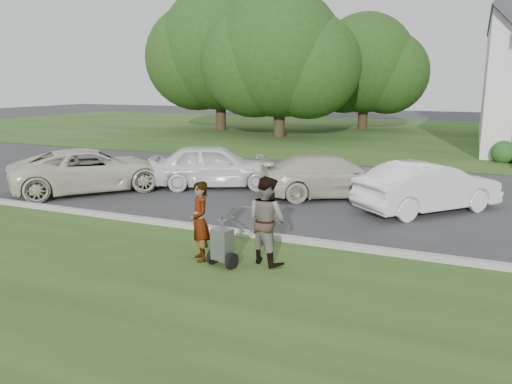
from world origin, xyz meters
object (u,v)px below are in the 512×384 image
Objects in this scene: striping_cart at (223,245)px; tree_back at (365,68)px; parking_meter_near at (205,209)px; car_d at (428,187)px; car_b at (215,166)px; tree_far at (220,55)px; car_a at (92,170)px; car_c at (332,176)px; person_right at (267,221)px; tree_left at (279,59)px; person_left at (200,222)px.

tree_back is at bearing 109.55° from striping_cart.
car_d is (4.37, 5.05, -0.08)m from parking_meter_near.
parking_meter_near is at bearing -179.70° from car_b.
car_a is (6.52, -21.84, -4.97)m from tree_far.
car_a is 7.98m from car_c.
car_c is (-0.42, 6.46, -0.21)m from person_right.
car_d is at bearing -57.05° from tree_left.
tree_left is 8.94× the size of striping_cart.
car_d is at bearing 74.78° from striping_cart.
tree_back is at bearing -58.85° from person_right.
tree_back is 24.94m from car_b.
person_right is at bearing 151.60° from car_c.
tree_left is 8.45× the size of parking_meter_near.
tree_far is at bearing -37.89° from person_right.
car_b is at bearing -31.25° from person_right.
car_c is (1.37, 5.79, -0.11)m from parking_meter_near.
car_d reaches higher than car_c.
tree_far is at bearing 130.23° from striping_cart.
tree_far is 1.21× the size of tree_back.
person_left is at bearing -179.99° from car_b.
parking_meter_near is at bearing 144.19° from striping_cart.
person_right is 9.00m from car_a.
tree_left is 24.80m from person_right.
person_left is 0.35× the size of car_c.
car_c is at bearing 128.66° from person_left.
car_b is at bearing -107.84° from car_a.
tree_left is 17.64m from car_b.
striping_cart is 0.70m from person_left.
person_left is 0.32× the size of car_a.
person_left is at bearing -65.56° from parking_meter_near.
tree_left is at bearing -12.47° from car_b.
person_right is (4.55, -30.90, -3.84)m from tree_back.
tree_back reaches higher than car_d.
tree_back reaches higher than car_b.
car_a is at bearing 50.85° from car_d.
person_left is 1.36m from person_right.
tree_back reaches higher than person_left.
car_b is at bearing -63.00° from tree_far.
person_left is 6.92m from car_c.
car_b is at bearing 132.00° from striping_cart.
parking_meter_near is (2.77, -30.23, -3.93)m from tree_back.
striping_cart is at bearing 59.56° from person_right.
car_a is (-7.31, 4.59, 0.27)m from striping_cart.
tree_far is 2.48× the size of car_c.
parking_meter_near is at bearing -84.77° from tree_back.
tree_left reaches higher than car_b.
car_d is (3.00, -0.75, 0.03)m from car_c.
striping_cart is 8.64m from car_a.
tree_left is 8.95m from tree_back.
tree_left is 2.05× the size of car_a.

